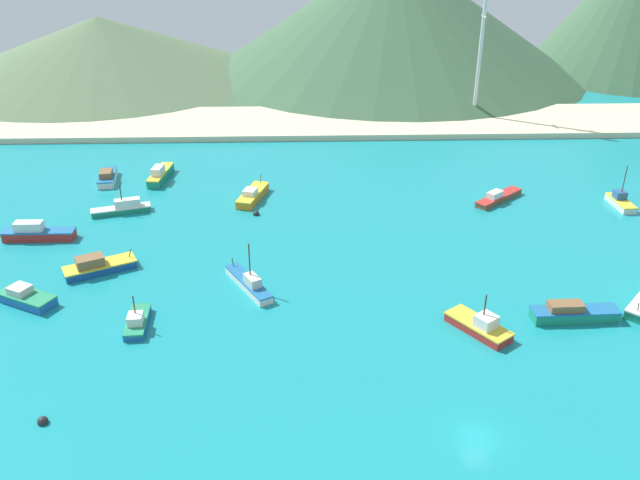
{
  "coord_description": "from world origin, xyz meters",
  "views": [
    {
      "loc": [
        -15.78,
        -44.71,
        43.06
      ],
      "look_at": [
        -13.3,
        34.93,
        2.82
      ],
      "focal_mm": 36.77,
      "sensor_mm": 36.0,
      "label": 1
    }
  ],
  "objects_px": {
    "fishing_boat_4": "(137,321)",
    "buoy_0": "(256,214)",
    "fishing_boat_7": "(37,233)",
    "fishing_boat_8": "(498,197)",
    "fishing_boat_14": "(252,195)",
    "buoy_1": "(43,421)",
    "fishing_boat_3": "(621,202)",
    "radio_tower": "(482,36)",
    "fishing_boat_12": "(123,208)",
    "fishing_boat_13": "(107,177)",
    "fishing_boat_1": "(98,266)",
    "fishing_boat_2": "(249,283)",
    "fishing_boat_11": "(573,313)",
    "fishing_boat_5": "(480,326)",
    "fishing_boat_10": "(26,297)",
    "fishing_boat_6": "(160,174)"
  },
  "relations": [
    {
      "from": "fishing_boat_13",
      "to": "buoy_0",
      "type": "distance_m",
      "value": 31.06
    },
    {
      "from": "fishing_boat_3",
      "to": "radio_tower",
      "type": "xyz_separation_m",
      "value": [
        -12.13,
        49.44,
        17.86
      ]
    },
    {
      "from": "radio_tower",
      "to": "fishing_boat_12",
      "type": "bearing_deg",
      "value": -143.92
    },
    {
      "from": "fishing_boat_4",
      "to": "fishing_boat_6",
      "type": "xyz_separation_m",
      "value": [
        -5.91,
        46.28,
        0.33
      ]
    },
    {
      "from": "fishing_boat_3",
      "to": "fishing_boat_14",
      "type": "xyz_separation_m",
      "value": [
        -59.9,
        4.61,
        -0.0
      ]
    },
    {
      "from": "fishing_boat_12",
      "to": "fishing_boat_13",
      "type": "distance_m",
      "value": 14.84
    },
    {
      "from": "fishing_boat_5",
      "to": "buoy_1",
      "type": "distance_m",
      "value": 46.65
    },
    {
      "from": "fishing_boat_2",
      "to": "fishing_boat_3",
      "type": "height_order",
      "value": "fishing_boat_3"
    },
    {
      "from": "fishing_boat_5",
      "to": "fishing_boat_7",
      "type": "distance_m",
      "value": 63.91
    },
    {
      "from": "fishing_boat_2",
      "to": "fishing_boat_12",
      "type": "xyz_separation_m",
      "value": [
        -21.56,
        24.02,
        0.06
      ]
    },
    {
      "from": "fishing_boat_10",
      "to": "buoy_1",
      "type": "relative_size",
      "value": 7.79
    },
    {
      "from": "fishing_boat_11",
      "to": "buoy_1",
      "type": "xyz_separation_m",
      "value": [
        -56.18,
        -15.63,
        -0.73
      ]
    },
    {
      "from": "fishing_boat_5",
      "to": "radio_tower",
      "type": "relative_size",
      "value": 0.22
    },
    {
      "from": "fishing_boat_4",
      "to": "fishing_boat_3",
      "type": "bearing_deg",
      "value": 24.42
    },
    {
      "from": "fishing_boat_7",
      "to": "fishing_boat_8",
      "type": "xyz_separation_m",
      "value": [
        71.08,
        11.85,
        -0.37
      ]
    },
    {
      "from": "fishing_boat_12",
      "to": "radio_tower",
      "type": "height_order",
      "value": "radio_tower"
    },
    {
      "from": "fishing_boat_8",
      "to": "fishing_boat_11",
      "type": "height_order",
      "value": "fishing_boat_11"
    },
    {
      "from": "fishing_boat_8",
      "to": "fishing_boat_4",
      "type": "bearing_deg",
      "value": -145.97
    },
    {
      "from": "fishing_boat_4",
      "to": "radio_tower",
      "type": "relative_size",
      "value": 0.19
    },
    {
      "from": "fishing_boat_7",
      "to": "buoy_1",
      "type": "height_order",
      "value": "fishing_boat_7"
    },
    {
      "from": "fishing_boat_14",
      "to": "fishing_boat_5",
      "type": "bearing_deg",
      "value": -54.27
    },
    {
      "from": "fishing_boat_5",
      "to": "fishing_boat_12",
      "type": "distance_m",
      "value": 59.43
    },
    {
      "from": "fishing_boat_3",
      "to": "fishing_boat_12",
      "type": "distance_m",
      "value": 80.15
    },
    {
      "from": "fishing_boat_13",
      "to": "radio_tower",
      "type": "distance_m",
      "value": 84.14
    },
    {
      "from": "fishing_boat_7",
      "to": "fishing_boat_8",
      "type": "bearing_deg",
      "value": 9.47
    },
    {
      "from": "fishing_boat_14",
      "to": "buoy_1",
      "type": "relative_size",
      "value": 9.77
    },
    {
      "from": "fishing_boat_1",
      "to": "fishing_boat_2",
      "type": "bearing_deg",
      "value": -13.68
    },
    {
      "from": "fishing_boat_4",
      "to": "buoy_0",
      "type": "relative_size",
      "value": 6.58
    },
    {
      "from": "fishing_boat_5",
      "to": "buoy_1",
      "type": "xyz_separation_m",
      "value": [
        -44.65,
        -13.5,
        -0.66
      ]
    },
    {
      "from": "fishing_boat_4",
      "to": "radio_tower",
      "type": "xyz_separation_m",
      "value": [
        58.82,
        81.66,
        17.99
      ]
    },
    {
      "from": "fishing_boat_3",
      "to": "fishing_boat_7",
      "type": "height_order",
      "value": "fishing_boat_3"
    },
    {
      "from": "fishing_boat_5",
      "to": "buoy_0",
      "type": "xyz_separation_m",
      "value": [
        -27.24,
        32.92,
        -0.65
      ]
    },
    {
      "from": "fishing_boat_8",
      "to": "fishing_boat_13",
      "type": "bearing_deg",
      "value": 170.79
    },
    {
      "from": "fishing_boat_14",
      "to": "fishing_boat_10",
      "type": "bearing_deg",
      "value": -129.3
    },
    {
      "from": "fishing_boat_10",
      "to": "fishing_boat_14",
      "type": "height_order",
      "value": "fishing_boat_14"
    },
    {
      "from": "fishing_boat_4",
      "to": "buoy_0",
      "type": "bearing_deg",
      "value": 68.59
    },
    {
      "from": "fishing_boat_3",
      "to": "buoy_1",
      "type": "relative_size",
      "value": 6.73
    },
    {
      "from": "fishing_boat_2",
      "to": "fishing_boat_6",
      "type": "bearing_deg",
      "value": 115.57
    },
    {
      "from": "buoy_0",
      "to": "fishing_boat_10",
      "type": "bearing_deg",
      "value": -136.67
    },
    {
      "from": "fishing_boat_5",
      "to": "fishing_boat_10",
      "type": "bearing_deg",
      "value": 171.76
    },
    {
      "from": "fishing_boat_1",
      "to": "fishing_boat_8",
      "type": "relative_size",
      "value": 1.03
    },
    {
      "from": "fishing_boat_2",
      "to": "fishing_boat_12",
      "type": "relative_size",
      "value": 1.04
    },
    {
      "from": "fishing_boat_12",
      "to": "buoy_1",
      "type": "xyz_separation_m",
      "value": [
        3.79,
        -47.95,
        -0.66
      ]
    },
    {
      "from": "fishing_boat_6",
      "to": "fishing_boat_12",
      "type": "distance_m",
      "value": 14.56
    },
    {
      "from": "fishing_boat_10",
      "to": "radio_tower",
      "type": "distance_m",
      "value": 107.35
    },
    {
      "from": "fishing_boat_11",
      "to": "fishing_boat_14",
      "type": "relative_size",
      "value": 1.03
    },
    {
      "from": "fishing_boat_1",
      "to": "fishing_boat_11",
      "type": "bearing_deg",
      "value": -12.71
    },
    {
      "from": "radio_tower",
      "to": "fishing_boat_7",
      "type": "bearing_deg",
      "value": -143.15
    },
    {
      "from": "fishing_boat_11",
      "to": "fishing_boat_14",
      "type": "xyz_separation_m",
      "value": [
        -39.71,
        37.06,
        -0.11
      ]
    },
    {
      "from": "fishing_boat_3",
      "to": "fishing_boat_13",
      "type": "height_order",
      "value": "fishing_boat_3"
    }
  ]
}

